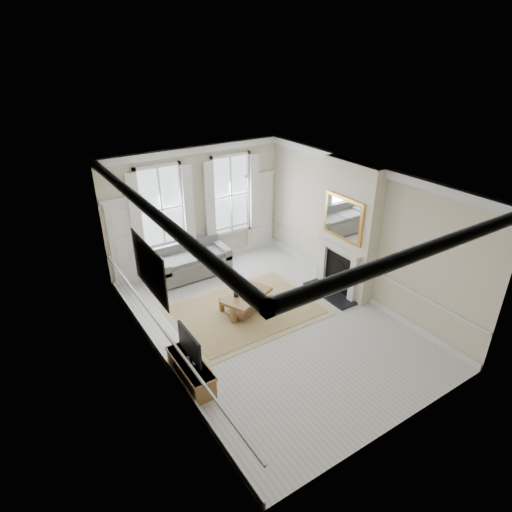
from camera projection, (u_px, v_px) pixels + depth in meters
floor at (270, 323)px, 9.89m from camera, size 7.20×7.20×0.00m
ceiling at (273, 180)px, 8.35m from camera, size 7.20×7.20×0.00m
back_wall at (197, 208)px, 11.82m from camera, size 5.20×0.00×5.20m
left_wall at (155, 292)px, 7.86m from camera, size 0.00×7.20×7.20m
right_wall at (359, 231)px, 10.38m from camera, size 0.00×7.20×7.20m
window_left at (161, 209)px, 11.18m from camera, size 1.26×0.20×2.20m
window_right at (231, 195)px, 12.20m from camera, size 1.26×0.20×2.20m
door_left at (127, 243)px, 11.04m from camera, size 0.90×0.08×2.30m
door_right at (260, 212)px, 13.03m from camera, size 0.90×0.08×2.30m
painting at (149, 268)px, 7.94m from camera, size 0.05×1.66×1.06m
chimney_breast at (348, 230)px, 10.45m from camera, size 0.35×1.70×3.38m
hearth at (330, 293)px, 11.00m from camera, size 0.55×1.50×0.05m
fireplace at (338, 267)px, 10.77m from camera, size 0.21×1.45×1.33m
mirror at (343, 218)px, 10.18m from camera, size 0.06×1.26×1.06m
sofa at (192, 262)px, 11.81m from camera, size 1.99×0.97×0.89m
side_table at (163, 272)px, 11.21m from camera, size 0.49×0.49×0.52m
rug at (247, 310)px, 10.34m from camera, size 3.50×2.60×0.02m
coffee_table at (247, 297)px, 10.17m from camera, size 1.41×1.15×0.46m
ceramic_pot_a at (236, 294)px, 10.02m from camera, size 0.13×0.13×0.13m
ceramic_pot_b at (255, 291)px, 10.18m from camera, size 0.13×0.13×0.09m
bowl at (246, 291)px, 10.22m from camera, size 0.32×0.32×0.06m
tv_stand at (191, 372)px, 8.09m from camera, size 0.42×1.30×0.47m
tv at (190, 345)px, 7.82m from camera, size 0.08×0.90×0.68m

